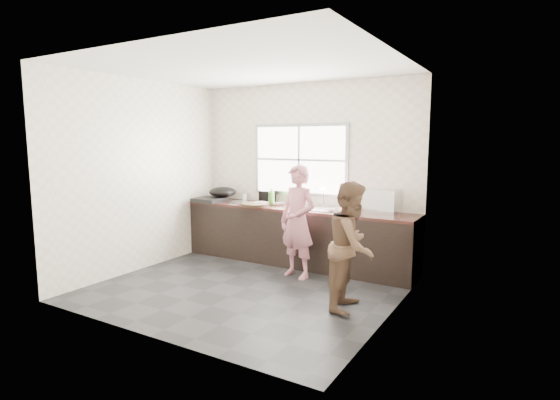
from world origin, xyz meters
The scene contains 30 objects.
floor centered at (0.00, 0.00, -0.01)m, with size 3.60×3.20×0.01m, color #28282A.
ceiling centered at (0.00, 0.00, 2.71)m, with size 3.60×3.20×0.01m, color silver.
wall_back centered at (0.00, 1.60, 1.35)m, with size 3.60×0.01×2.70m, color silver.
wall_left centered at (-1.80, 0.00, 1.35)m, with size 0.01×3.20×2.70m, color beige.
wall_right centered at (1.80, 0.00, 1.35)m, with size 0.01×3.20×2.70m, color beige.
wall_front centered at (0.00, -1.60, 1.35)m, with size 3.60×0.01×2.70m, color beige.
cabinet centered at (0.00, 1.29, 0.41)m, with size 3.60×0.62×0.82m, color black.
countertop centered at (0.00, 1.29, 0.84)m, with size 3.60×0.64×0.04m, color #371B16.
sink centered at (0.35, 1.29, 0.86)m, with size 0.55×0.45×0.02m, color silver.
faucet centered at (0.35, 1.49, 1.01)m, with size 0.02×0.02×0.30m, color silver.
window_frame centered at (-0.10, 1.59, 1.55)m, with size 1.60×0.05×1.10m, color #9EA0A5.
window_glazing centered at (-0.10, 1.57, 1.55)m, with size 1.50×0.01×1.00m, color white.
woman centered at (0.33, 0.74, 0.71)m, with size 0.52×0.34×1.43m, color #D5808E.
person_side centered at (1.36, 0.05, 0.70)m, with size 0.68×0.53×1.41m, color brown.
cutting_board centered at (-0.59, 1.08, 0.88)m, with size 0.43×0.43×0.04m, color black.
cleaver centered at (-0.31, 1.30, 0.90)m, with size 0.20×0.10×0.01m, color silver.
bowl_mince centered at (-0.54, 1.19, 0.89)m, with size 0.20×0.20×0.05m, color white.
bowl_crabs centered at (0.80, 1.08, 0.89)m, with size 0.18×0.18×0.06m, color white.
bowl_held centered at (0.60, 1.20, 0.89)m, with size 0.17×0.17×0.05m, color white.
black_pot centered at (-0.63, 1.48, 0.96)m, with size 0.27×0.27×0.20m, color black.
plate_food centered at (-0.55, 1.20, 0.87)m, with size 0.20×0.20×0.02m, color white.
bottle_green centered at (-0.46, 1.34, 1.00)m, with size 0.10×0.10×0.27m, color #459330.
bottle_brown_tall centered at (-0.64, 1.52, 0.95)m, with size 0.08×0.08×0.18m, color #4E2013.
bottle_brown_short centered at (-0.61, 1.52, 0.95)m, with size 0.13×0.13×0.17m, color #4D3313.
glass_jar centered at (-1.07, 1.48, 0.92)m, with size 0.08×0.08×0.11m, color silver.
burner centered at (-1.49, 1.09, 0.89)m, with size 0.43×0.43×0.06m, color black.
wok centered at (-1.38, 1.31, 1.00)m, with size 0.44×0.44×0.17m, color black.
dish_rack centered at (1.26, 1.44, 1.02)m, with size 0.43×0.30×0.32m, color silver.
pot_lid_left centered at (-1.00, 1.15, 0.87)m, with size 0.26×0.26×0.01m, color silver.
pot_lid_right centered at (-1.05, 1.30, 0.87)m, with size 0.28×0.28×0.01m, color silver.
Camera 1 is at (3.05, -4.35, 1.84)m, focal length 28.00 mm.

